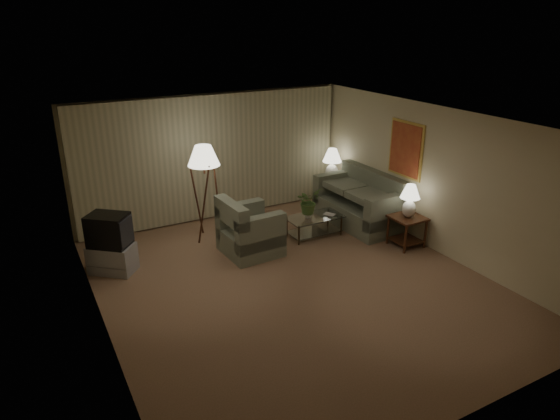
% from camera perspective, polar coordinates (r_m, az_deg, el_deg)
% --- Properties ---
extents(ground, '(7.00, 7.00, 0.00)m').
position_cam_1_polar(ground, '(8.43, 1.54, -8.34)').
color(ground, '#966A52').
rests_on(ground, ground).
extents(room_shell, '(6.04, 7.02, 2.72)m').
position_cam_1_polar(room_shell, '(9.01, -3.05, 5.67)').
color(room_shell, beige).
rests_on(room_shell, ground).
extents(sofa, '(2.04, 1.09, 0.89)m').
position_cam_1_polar(sofa, '(10.72, 8.93, 0.69)').
color(sofa, gray).
rests_on(sofa, ground).
extents(armchair, '(1.12, 1.07, 0.86)m').
position_cam_1_polar(armchair, '(9.30, -3.41, -2.47)').
color(armchair, gray).
rests_on(armchair, ground).
extents(side_table_near, '(0.60, 0.60, 0.60)m').
position_cam_1_polar(side_table_near, '(9.87, 14.32, -1.74)').
color(side_table_near, '#36190E').
rests_on(side_table_near, ground).
extents(side_table_far, '(0.49, 0.41, 0.60)m').
position_cam_1_polar(side_table_far, '(11.77, 5.84, 2.48)').
color(side_table_far, '#36190E').
rests_on(side_table_far, ground).
extents(table_lamp_near, '(0.37, 0.37, 0.65)m').
position_cam_1_polar(table_lamp_near, '(9.67, 14.62, 1.33)').
color(table_lamp_near, white).
rests_on(table_lamp_near, side_table_near).
extents(table_lamp_far, '(0.44, 0.44, 0.75)m').
position_cam_1_polar(table_lamp_far, '(11.57, 5.96, 5.51)').
color(table_lamp_far, white).
rests_on(table_lamp_far, side_table_far).
extents(coffee_table, '(1.14, 0.62, 0.41)m').
position_cam_1_polar(coffee_table, '(10.07, 3.93, -1.48)').
color(coffee_table, silver).
rests_on(coffee_table, ground).
extents(tv_cabinet, '(1.21, 1.21, 0.50)m').
position_cam_1_polar(tv_cabinet, '(9.15, -18.61, -5.25)').
color(tv_cabinet, '#9C9C9E').
rests_on(tv_cabinet, ground).
extents(crt_tv, '(1.12, 1.12, 0.56)m').
position_cam_1_polar(crt_tv, '(8.94, -19.00, -2.20)').
color(crt_tv, black).
rests_on(crt_tv, tv_cabinet).
extents(floor_lamp, '(0.62, 0.62, 1.90)m').
position_cam_1_polar(floor_lamp, '(9.80, -8.52, 2.16)').
color(floor_lamp, '#36190E').
rests_on(floor_lamp, ground).
extents(ottoman, '(0.68, 0.68, 0.44)m').
position_cam_1_polar(ottoman, '(9.95, -2.98, -2.13)').
color(ottoman, '#9B5F34').
rests_on(ottoman, ground).
extents(vase, '(0.17, 0.17, 0.15)m').
position_cam_1_polar(vase, '(9.92, 3.22, -0.52)').
color(vase, white).
rests_on(vase, coffee_table).
extents(flowers, '(0.56, 0.51, 0.52)m').
position_cam_1_polar(flowers, '(9.80, 3.26, 1.29)').
color(flowers, '#4E7534').
rests_on(flowers, vase).
extents(book, '(0.25, 0.27, 0.02)m').
position_cam_1_polar(book, '(10.07, 5.45, -0.64)').
color(book, olive).
rests_on(book, coffee_table).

